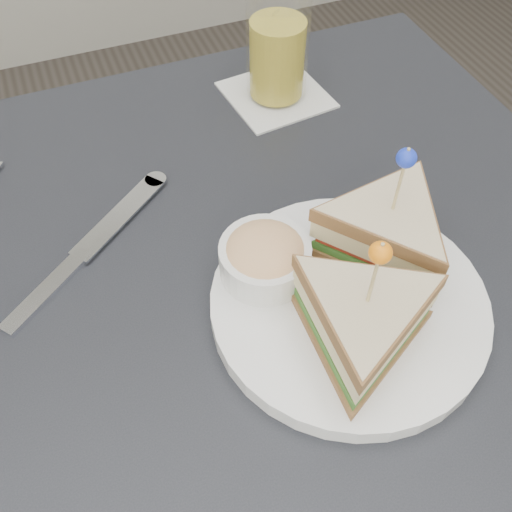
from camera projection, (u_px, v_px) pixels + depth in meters
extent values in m
cube|color=black|center=(250.00, 310.00, 0.54)|extent=(0.80, 0.80, 0.03)
cylinder|color=black|center=(354.00, 221.00, 1.11)|extent=(0.04, 0.04, 0.72)
cylinder|color=white|center=(348.00, 306.00, 0.51)|extent=(0.25, 0.25, 0.01)
cylinder|color=white|center=(349.00, 300.00, 0.50)|extent=(0.25, 0.25, 0.00)
cylinder|color=#D0B877|center=(373.00, 279.00, 0.41)|extent=(0.00, 0.00, 0.08)
sphere|color=orange|center=(380.00, 253.00, 0.38)|extent=(0.02, 0.02, 0.02)
cylinder|color=#D0B877|center=(399.00, 185.00, 0.47)|extent=(0.00, 0.00, 0.08)
sphere|color=#1A32C3|center=(406.00, 158.00, 0.44)|extent=(0.02, 0.02, 0.02)
cylinder|color=white|center=(265.00, 261.00, 0.51)|extent=(0.08, 0.08, 0.04)
ellipsoid|color=#E0B772|center=(265.00, 252.00, 0.50)|extent=(0.08, 0.08, 0.03)
cube|color=white|center=(47.00, 290.00, 0.53)|extent=(0.09, 0.08, 0.01)
cube|color=white|center=(119.00, 217.00, 0.58)|extent=(0.11, 0.10, 0.00)
cylinder|color=white|center=(156.00, 180.00, 0.62)|extent=(0.03, 0.03, 0.00)
cube|color=silver|center=(276.00, 95.00, 0.72)|extent=(0.13, 0.13, 0.00)
cylinder|color=gold|center=(277.00, 58.00, 0.68)|extent=(0.07, 0.07, 0.09)
cylinder|color=white|center=(278.00, 41.00, 0.66)|extent=(0.08, 0.08, 0.15)
cube|color=white|center=(282.00, 20.00, 0.65)|extent=(0.02, 0.02, 0.02)
cube|color=white|center=(272.00, 33.00, 0.64)|extent=(0.02, 0.02, 0.02)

